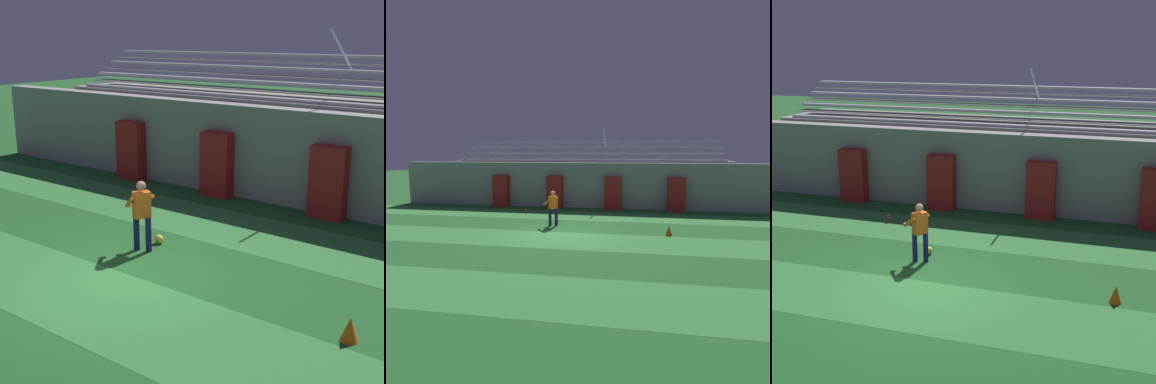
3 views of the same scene
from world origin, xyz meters
The scene contains 14 objects.
ground_plane centered at (0.00, 0.00, 0.00)m, with size 80.00×80.00×0.00m, color #236028.
turf_stripe_near centered at (0.00, -6.00, 0.00)m, with size 28.00×2.43×0.01m, color #38843D.
turf_stripe_mid centered at (0.00, -1.13, 0.00)m, with size 28.00×2.43×0.01m, color #38843D.
turf_stripe_far centered at (0.00, 3.74, 0.00)m, with size 28.00×2.43×0.01m, color #38843D.
back_wall centered at (0.00, 6.50, 1.40)m, with size 24.00×0.60×2.80m, color #999691.
padding_pillar_gate_left centered at (-1.79, 5.95, 0.99)m, with size 0.98×0.44×1.99m, color #B21E1E.
padding_pillar_gate_right centered at (1.79, 5.95, 0.99)m, with size 0.98×0.44×1.99m, color #B21E1E.
padding_pillar_far_left centered at (-5.31, 5.95, 0.99)m, with size 0.98×0.44×1.99m, color #B21E1E.
padding_pillar_far_right centered at (5.50, 5.95, 0.99)m, with size 0.98×0.44×1.99m, color #B21E1E.
bleacher_stand centered at (0.00, 8.49, 1.50)m, with size 18.00×3.35×5.03m.
goalkeeper centered at (-0.75, 1.26, 0.95)m, with size 0.71×0.73×1.67m.
soccer_ball centered at (-0.71, 1.82, 0.11)m, with size 0.22×0.22×0.22m, color yellow.
traffic_cone centered at (4.50, 0.34, 0.21)m, with size 0.30×0.30×0.42m, color orange.
water_bottle centered at (-3.01, 4.03, 0.12)m, with size 0.07×0.07×0.24m, color red.
Camera 2 is at (2.89, -13.27, 3.53)m, focal length 30.00 mm.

